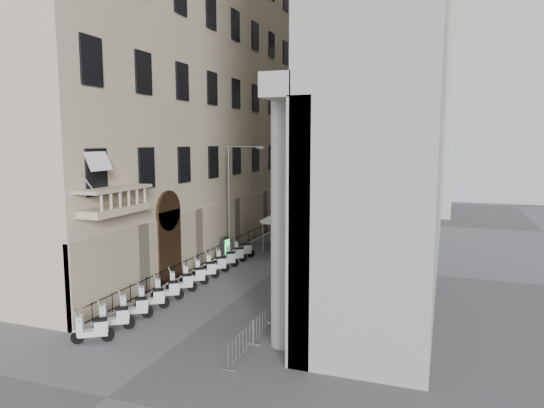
# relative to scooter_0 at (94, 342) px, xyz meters

# --- Properties ---
(ground) EXTENTS (120.00, 120.00, 0.00)m
(ground) POSITION_rel_scooter_0_xyz_m (3.44, -3.51, 0.00)
(ground) COLOR #454548
(ground) RESTS_ON ground
(left_building) EXTENTS (5.00, 36.00, 34.00)m
(left_building) POSITION_rel_scooter_0_xyz_m (-4.06, 18.49, 17.00)
(left_building) COLOR #C4B496
(left_building) RESTS_ON ground
(far_building) EXTENTS (22.00, 10.00, 30.00)m
(far_building) POSITION_rel_scooter_0_xyz_m (3.44, 44.49, 15.00)
(far_building) COLOR beige
(far_building) RESTS_ON ground
(iron_fence) EXTENTS (0.30, 28.00, 1.40)m
(iron_fence) POSITION_rel_scooter_0_xyz_m (-0.86, 14.49, 0.00)
(iron_fence) COLOR black
(iron_fence) RESTS_ON ground
(blue_awning) EXTENTS (1.60, 3.00, 3.00)m
(blue_awning) POSITION_rel_scooter_0_xyz_m (7.59, 22.49, 0.00)
(blue_awning) COLOR navy
(blue_awning) RESTS_ON ground
(flag) EXTENTS (1.00, 1.40, 8.20)m
(flag) POSITION_rel_scooter_0_xyz_m (-0.56, 1.49, 0.00)
(flag) COLOR #9E0C11
(flag) RESTS_ON ground
(scooter_0) EXTENTS (1.48, 1.22, 1.50)m
(scooter_0) POSITION_rel_scooter_0_xyz_m (0.00, 0.00, 0.00)
(scooter_0) COLOR silver
(scooter_0) RESTS_ON ground
(scooter_1) EXTENTS (1.48, 1.22, 1.50)m
(scooter_1) POSITION_rel_scooter_0_xyz_m (0.00, 1.46, 0.00)
(scooter_1) COLOR silver
(scooter_1) RESTS_ON ground
(scooter_2) EXTENTS (1.48, 1.22, 1.50)m
(scooter_2) POSITION_rel_scooter_0_xyz_m (0.00, 2.92, 0.00)
(scooter_2) COLOR silver
(scooter_2) RESTS_ON ground
(scooter_3) EXTENTS (1.48, 1.22, 1.50)m
(scooter_3) POSITION_rel_scooter_0_xyz_m (0.00, 4.38, 0.00)
(scooter_3) COLOR silver
(scooter_3) RESTS_ON ground
(scooter_4) EXTENTS (1.48, 1.22, 1.50)m
(scooter_4) POSITION_rel_scooter_0_xyz_m (0.00, 5.83, 0.00)
(scooter_4) COLOR silver
(scooter_4) RESTS_ON ground
(scooter_5) EXTENTS (1.48, 1.22, 1.50)m
(scooter_5) POSITION_rel_scooter_0_xyz_m (0.00, 7.29, 0.00)
(scooter_5) COLOR silver
(scooter_5) RESTS_ON ground
(scooter_6) EXTENTS (1.48, 1.22, 1.50)m
(scooter_6) POSITION_rel_scooter_0_xyz_m (0.00, 8.75, 0.00)
(scooter_6) COLOR silver
(scooter_6) RESTS_ON ground
(scooter_7) EXTENTS (1.48, 1.22, 1.50)m
(scooter_7) POSITION_rel_scooter_0_xyz_m (0.00, 10.21, 0.00)
(scooter_7) COLOR silver
(scooter_7) RESTS_ON ground
(scooter_8) EXTENTS (1.48, 1.22, 1.50)m
(scooter_8) POSITION_rel_scooter_0_xyz_m (0.00, 11.67, 0.00)
(scooter_8) COLOR silver
(scooter_8) RESTS_ON ground
(scooter_9) EXTENTS (1.48, 1.22, 1.50)m
(scooter_9) POSITION_rel_scooter_0_xyz_m (0.00, 13.13, 0.00)
(scooter_9) COLOR silver
(scooter_9) RESTS_ON ground
(scooter_10) EXTENTS (1.48, 1.22, 1.50)m
(scooter_10) POSITION_rel_scooter_0_xyz_m (0.00, 14.59, 0.00)
(scooter_10) COLOR silver
(scooter_10) RESTS_ON ground
(scooter_11) EXTENTS (1.48, 1.22, 1.50)m
(scooter_11) POSITION_rel_scooter_0_xyz_m (0.00, 16.05, 0.00)
(scooter_11) COLOR silver
(scooter_11) RESTS_ON ground
(barrier_0) EXTENTS (0.60, 2.40, 1.10)m
(barrier_0) POSITION_rel_scooter_0_xyz_m (6.45, 0.74, 0.00)
(barrier_0) COLOR #9C9EA3
(barrier_0) RESTS_ON ground
(barrier_1) EXTENTS (0.60, 2.40, 1.10)m
(barrier_1) POSITION_rel_scooter_0_xyz_m (6.45, 3.24, 0.00)
(barrier_1) COLOR #9C9EA3
(barrier_1) RESTS_ON ground
(barrier_2) EXTENTS (0.60, 2.40, 1.10)m
(barrier_2) POSITION_rel_scooter_0_xyz_m (6.45, 5.74, 0.00)
(barrier_2) COLOR #9C9EA3
(barrier_2) RESTS_ON ground
(barrier_3) EXTENTS (0.60, 2.40, 1.10)m
(barrier_3) POSITION_rel_scooter_0_xyz_m (6.45, 8.24, 0.00)
(barrier_3) COLOR #9C9EA3
(barrier_3) RESTS_ON ground
(barrier_4) EXTENTS (0.60, 2.40, 1.10)m
(barrier_4) POSITION_rel_scooter_0_xyz_m (6.45, 10.74, 0.00)
(barrier_4) COLOR #9C9EA3
(barrier_4) RESTS_ON ground
(barrier_5) EXTENTS (0.60, 2.40, 1.10)m
(barrier_5) POSITION_rel_scooter_0_xyz_m (6.45, 13.24, 0.00)
(barrier_5) COLOR #9C9EA3
(barrier_5) RESTS_ON ground
(barrier_6) EXTENTS (0.60, 2.40, 1.10)m
(barrier_6) POSITION_rel_scooter_0_xyz_m (6.45, 15.74, 0.00)
(barrier_6) COLOR #9C9EA3
(barrier_6) RESTS_ON ground
(barrier_7) EXTENTS (0.60, 2.40, 1.10)m
(barrier_7) POSITION_rel_scooter_0_xyz_m (6.45, 18.24, 0.00)
(barrier_7) COLOR #9C9EA3
(barrier_7) RESTS_ON ground
(security_tent) EXTENTS (3.82, 3.82, 3.10)m
(security_tent) POSITION_rel_scooter_0_xyz_m (1.91, 20.00, 2.59)
(security_tent) COLOR silver
(security_tent) RESTS_ON ground
(street_lamp) EXTENTS (2.65, 0.41, 8.12)m
(street_lamp) POSITION_rel_scooter_0_xyz_m (-0.21, 14.90, 4.84)
(street_lamp) COLOR gray
(street_lamp) RESTS_ON ground
(info_kiosk) EXTENTS (0.33, 0.86, 1.78)m
(info_kiosk) POSITION_rel_scooter_0_xyz_m (-0.66, 14.52, 0.90)
(info_kiosk) COLOR black
(info_kiosk) RESTS_ON ground
(pedestrian_a) EXTENTS (0.74, 0.58, 1.78)m
(pedestrian_a) POSITION_rel_scooter_0_xyz_m (2.26, 21.36, 0.89)
(pedestrian_a) COLOR black
(pedestrian_a) RESTS_ON ground
(pedestrian_b) EXTENTS (0.93, 0.85, 1.55)m
(pedestrian_b) POSITION_rel_scooter_0_xyz_m (4.77, 20.97, 0.77)
(pedestrian_b) COLOR black
(pedestrian_b) RESTS_ON ground
(pedestrian_c) EXTENTS (0.92, 0.81, 1.59)m
(pedestrian_c) POSITION_rel_scooter_0_xyz_m (3.58, 25.65, 0.80)
(pedestrian_c) COLOR black
(pedestrian_c) RESTS_ON ground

